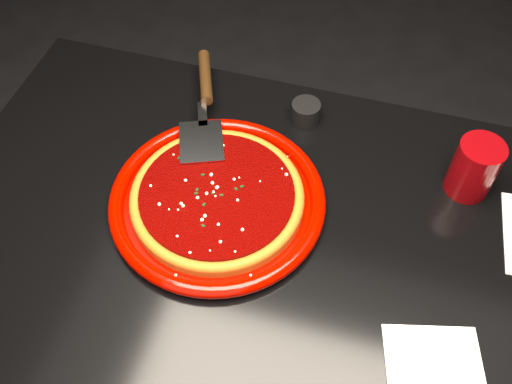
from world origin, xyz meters
TOP-DOWN VIEW (x-y plane):
  - table at (0.00, 0.00)m, footprint 1.20×0.80m
  - plate at (-0.12, 0.07)m, footprint 0.45×0.45m
  - pizza_crust at (-0.12, 0.07)m, footprint 0.36×0.36m
  - pizza_crust_rim at (-0.12, 0.07)m, footprint 0.36×0.36m
  - pizza_sauce at (-0.12, 0.07)m, footprint 0.32×0.32m
  - parmesan_dusting at (-0.12, 0.07)m, footprint 0.25×0.25m
  - basil_flecks at (-0.12, 0.07)m, footprint 0.23×0.23m
  - pizza_server at (-0.20, 0.25)m, footprint 0.21×0.34m
  - cup at (0.29, 0.23)m, footprint 0.09×0.09m
  - napkin_a at (0.27, -0.12)m, footprint 0.17×0.17m
  - ramekin at (-0.02, 0.31)m, footprint 0.07×0.07m

SIDE VIEW (x-z plane):
  - table at x=0.00m, z-range 0.00..0.75m
  - napkin_a at x=0.27m, z-range 0.75..0.75m
  - plate at x=-0.12m, z-range 0.75..0.78m
  - pizza_crust at x=-0.12m, z-range 0.76..0.78m
  - ramekin at x=-0.02m, z-range 0.75..0.79m
  - pizza_crust_rim at x=-0.12m, z-range 0.77..0.78m
  - pizza_sauce at x=-0.12m, z-range 0.78..0.79m
  - basil_flecks at x=-0.12m, z-range 0.79..0.79m
  - parmesan_dusting at x=-0.12m, z-range 0.78..0.79m
  - pizza_server at x=-0.20m, z-range 0.78..0.81m
  - cup at x=0.29m, z-range 0.75..0.86m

